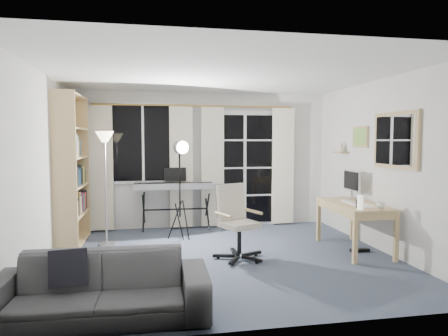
# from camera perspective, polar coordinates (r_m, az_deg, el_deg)

# --- Properties ---
(floor) EXTENTS (4.50, 4.00, 0.02)m
(floor) POSITION_cam_1_polar(r_m,az_deg,el_deg) (5.38, -0.14, -12.87)
(floor) COLOR #3A4354
(floor) RESTS_ON ground
(window) EXTENTS (1.20, 0.08, 1.40)m
(window) POSITION_cam_1_polar(r_m,az_deg,el_deg) (7.04, -11.49, 3.50)
(window) COLOR white
(window) RESTS_ON floor
(french_door) EXTENTS (1.32, 0.09, 2.11)m
(french_door) POSITION_cam_1_polar(r_m,az_deg,el_deg) (7.25, 2.93, -0.17)
(french_door) COLOR white
(french_door) RESTS_ON floor
(curtains) EXTENTS (3.60, 0.07, 2.13)m
(curtains) POSITION_cam_1_polar(r_m,az_deg,el_deg) (7.01, -3.98, 0.25)
(curtains) COLOR gold
(curtains) RESTS_ON floor
(bookshelf) EXTENTS (0.37, 1.04, 2.23)m
(bookshelf) POSITION_cam_1_polar(r_m,az_deg,el_deg) (6.33, -21.42, -0.74)
(bookshelf) COLOR tan
(bookshelf) RESTS_ON floor
(torchiere_lamp) EXTENTS (0.35, 0.35, 1.68)m
(torchiere_lamp) POSITION_cam_1_polar(r_m,az_deg,el_deg) (6.09, -16.64, 1.95)
(torchiere_lamp) COLOR #B2B2B7
(torchiere_lamp) RESTS_ON floor
(keyboard_piano) EXTENTS (1.40, 0.70, 1.01)m
(keyboard_piano) POSITION_cam_1_polar(r_m,az_deg,el_deg) (6.82, -6.94, -2.65)
(keyboard_piano) COLOR black
(keyboard_piano) RESTS_ON floor
(studio_light) EXTENTS (0.36, 0.36, 1.58)m
(studio_light) POSITION_cam_1_polar(r_m,az_deg,el_deg) (6.15, -6.19, 1.31)
(studio_light) COLOR black
(studio_light) RESTS_ON floor
(office_chair) EXTENTS (0.67, 0.66, 0.97)m
(office_chair) POSITION_cam_1_polar(r_m,az_deg,el_deg) (5.30, 1.50, -6.65)
(office_chair) COLOR black
(office_chair) RESTS_ON floor
(desk) EXTENTS (0.66, 1.27, 0.67)m
(desk) POSITION_cam_1_polar(r_m,az_deg,el_deg) (5.91, 18.09, -5.57)
(desk) COLOR tan
(desk) RESTS_ON floor
(monitor) EXTENTS (0.16, 0.48, 0.42)m
(monitor) POSITION_cam_1_polar(r_m,az_deg,el_deg) (6.35, 17.79, -1.84)
(monitor) COLOR silver
(monitor) RESTS_ON desk
(desk_clutter) EXTENTS (0.41, 0.76, 0.85)m
(desk_clutter) POSITION_cam_1_polar(r_m,az_deg,el_deg) (5.71, 18.57, -6.55)
(desk_clutter) COLOR white
(desk_clutter) RESTS_ON desk
(mug) EXTENTS (0.11, 0.09, 0.11)m
(mug) POSITION_cam_1_polar(r_m,az_deg,el_deg) (5.51, 21.52, -4.88)
(mug) COLOR silver
(mug) RESTS_ON desk
(wall_mirror) EXTENTS (0.04, 0.94, 0.74)m
(wall_mirror) POSITION_cam_1_polar(r_m,az_deg,el_deg) (5.66, 23.30, 3.66)
(wall_mirror) COLOR tan
(wall_mirror) RESTS_ON floor
(framed_print) EXTENTS (0.03, 0.42, 0.32)m
(framed_print) POSITION_cam_1_polar(r_m,az_deg,el_deg) (6.44, 18.91, 4.22)
(framed_print) COLOR tan
(framed_print) RESTS_ON floor
(wall_shelf) EXTENTS (0.16, 0.30, 0.18)m
(wall_shelf) POSITION_cam_1_polar(r_m,az_deg,el_deg) (6.85, 16.33, 2.64)
(wall_shelf) COLOR tan
(wall_shelf) RESTS_ON floor
(sofa) EXTENTS (1.91, 0.60, 0.74)m
(sofa) POSITION_cam_1_polar(r_m,az_deg,el_deg) (3.74, -17.49, -14.59)
(sofa) COLOR #343437
(sofa) RESTS_ON floor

